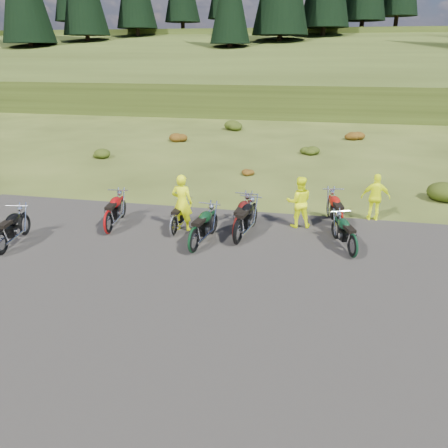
% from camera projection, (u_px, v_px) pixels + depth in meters
% --- Properties ---
extents(ground, '(300.00, 300.00, 0.00)m').
position_uv_depth(ground, '(212.00, 256.00, 12.87)').
color(ground, '#343E14').
rests_on(ground, ground).
extents(gravel_pad, '(20.00, 12.00, 0.04)m').
position_uv_depth(gravel_pad, '(194.00, 290.00, 11.05)').
color(gravel_pad, black).
rests_on(gravel_pad, ground).
extents(hill_slope, '(300.00, 45.97, 9.37)m').
position_uv_depth(hill_slope, '(296.00, 97.00, 58.43)').
color(hill_slope, '#2D3913').
rests_on(hill_slope, ground).
extents(hill_plateau, '(300.00, 90.00, 9.17)m').
position_uv_depth(hill_plateau, '(307.00, 75.00, 113.10)').
color(hill_plateau, '#2D3913').
rests_on(hill_plateau, ground).
extents(shrub_1, '(1.03, 1.03, 0.61)m').
position_uv_depth(shrub_1, '(100.00, 152.00, 24.74)').
color(shrub_1, '#25370D').
rests_on(shrub_1, ground).
extents(shrub_2, '(1.30, 1.30, 0.77)m').
position_uv_depth(shrub_2, '(177.00, 136.00, 29.01)').
color(shrub_2, '#62280C').
rests_on(shrub_2, ground).
extents(shrub_3, '(1.56, 1.56, 0.92)m').
position_uv_depth(shrub_3, '(234.00, 124.00, 33.27)').
color(shrub_3, '#25370D').
rests_on(shrub_3, ground).
extents(shrub_4, '(0.77, 0.77, 0.45)m').
position_uv_depth(shrub_4, '(246.00, 170.00, 21.25)').
color(shrub_4, '#62280C').
rests_on(shrub_4, ground).
extents(shrub_5, '(1.03, 1.03, 0.61)m').
position_uv_depth(shrub_5, '(309.00, 149.00, 25.51)').
color(shrub_5, '#25370D').
rests_on(shrub_5, ground).
extents(shrub_6, '(1.30, 1.30, 0.77)m').
position_uv_depth(shrub_6, '(354.00, 134.00, 29.77)').
color(shrub_6, '#62280C').
rests_on(shrub_6, ground).
extents(motorcycle_0, '(1.03, 2.25, 1.14)m').
position_uv_depth(motorcycle_0, '(3.00, 255.00, 12.95)').
color(motorcycle_0, black).
rests_on(motorcycle_0, ground).
extents(motorcycle_1, '(0.98, 2.28, 1.16)m').
position_uv_depth(motorcycle_1, '(109.00, 234.00, 14.42)').
color(motorcycle_1, '#940A0B').
rests_on(motorcycle_1, ground).
extents(motorcycle_2, '(1.08, 2.33, 1.18)m').
position_uv_depth(motorcycle_2, '(194.00, 253.00, 13.06)').
color(motorcycle_2, black).
rests_on(motorcycle_2, ground).
extents(motorcycle_3, '(0.72, 1.97, 1.02)m').
position_uv_depth(motorcycle_3, '(174.00, 236.00, 14.27)').
color(motorcycle_3, '#AAABAF').
rests_on(motorcycle_3, ground).
extents(motorcycle_4, '(0.96, 2.39, 1.22)m').
position_uv_depth(motorcycle_4, '(236.00, 242.00, 13.83)').
color(motorcycle_4, '#480E0C').
rests_on(motorcycle_4, ground).
extents(motorcycle_5, '(1.14, 2.41, 1.21)m').
position_uv_depth(motorcycle_5, '(238.00, 245.00, 13.63)').
color(motorcycle_5, black).
rests_on(motorcycle_5, ground).
extents(motorcycle_6, '(1.17, 2.39, 1.20)m').
position_uv_depth(motorcycle_6, '(338.00, 235.00, 14.35)').
color(motorcycle_6, '#A0130B').
rests_on(motorcycle_6, ground).
extents(motorcycle_7, '(1.28, 2.11, 1.05)m').
position_uv_depth(motorcycle_7, '(351.00, 258.00, 12.77)').
color(motorcycle_7, black).
rests_on(motorcycle_7, ground).
extents(person_middle, '(0.72, 0.49, 1.91)m').
position_uv_depth(person_middle, '(182.00, 204.00, 14.38)').
color(person_middle, '#E7F60C').
rests_on(person_middle, ground).
extents(person_right_a, '(0.95, 0.80, 1.76)m').
position_uv_depth(person_right_a, '(299.00, 203.00, 14.68)').
color(person_right_a, '#E7F60C').
rests_on(person_right_a, ground).
extents(person_right_b, '(0.98, 0.42, 1.67)m').
position_uv_depth(person_right_b, '(376.00, 198.00, 15.30)').
color(person_right_b, '#E7F60C').
rests_on(person_right_b, ground).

